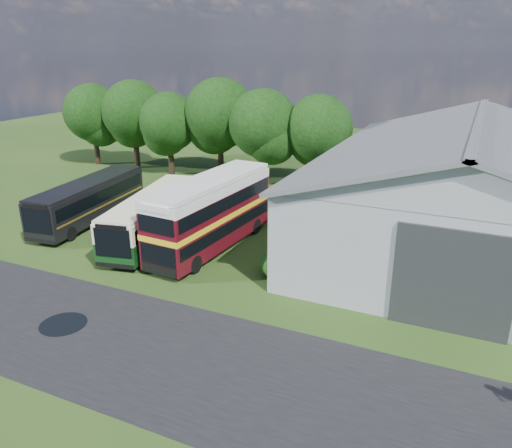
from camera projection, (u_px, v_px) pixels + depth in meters
The scene contains 16 objects.
ground at pixel (129, 303), 25.58m from camera, with size 120.00×120.00×0.00m, color #1F3E13.
asphalt_road at pixel (141, 347), 21.84m from camera, with size 60.00×8.00×0.02m, color black.
puddle at pixel (63, 325), 23.61m from camera, with size 2.20×2.20×0.01m, color black.
storage_shed at pixel (470, 182), 31.96m from camera, with size 18.80×24.80×8.15m.
tree_far_left at pixel (93, 113), 53.20m from camera, with size 6.12×6.12×8.64m.
tree_left_a at pixel (133, 112), 51.56m from camera, with size 6.46×6.46×9.12m.
tree_left_b at pixel (169, 122), 48.96m from camera, with size 5.78×5.78×8.16m.
tree_mid at pixel (220, 114), 47.80m from camera, with size 6.80×6.80×9.60m.
tree_right_a at pixel (263, 124), 45.16m from camera, with size 6.26×6.26×8.83m.
tree_right_b at pixel (319, 129), 43.97m from camera, with size 5.98×5.98×8.45m.
shrub_front at pixel (275, 276), 28.52m from camera, with size 1.70×1.70×1.70m, color #194714.
shrub_mid at pixel (287, 263), 30.23m from camera, with size 1.60×1.60×1.60m, color #194714.
shrub_back at pixel (299, 251), 31.94m from camera, with size 1.80×1.80×1.80m, color #194714.
bus_green_single at pixel (153, 216), 33.44m from camera, with size 4.77×11.45×3.08m.
bus_maroon_double at pixel (211, 214), 31.72m from camera, with size 3.48×11.00×4.66m.
bus_dark_single at pixel (89, 200), 36.88m from camera, with size 3.80×11.28×3.05m.
Camera 1 is at (15.36, -17.90, 12.53)m, focal length 35.00 mm.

